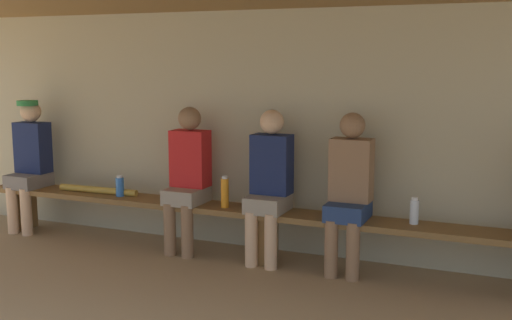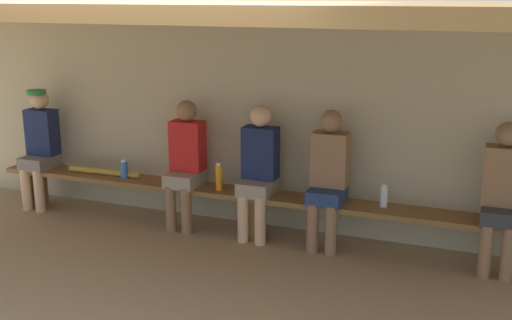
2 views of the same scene
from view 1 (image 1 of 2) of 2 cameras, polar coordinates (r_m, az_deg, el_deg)
The scene contains 10 objects.
back_wall at distance 5.86m, azimuth 2.79°, elevation 2.52°, with size 8.00×0.20×2.20m, color #B7AD8C.
bench at distance 5.58m, azimuth 1.11°, elevation -5.27°, with size 6.00×0.36×0.46m.
player_rightmost at distance 5.85m, azimuth -6.15°, elevation -1.21°, with size 0.34×0.42×1.34m.
player_shirtless_tan at distance 5.50m, azimuth 1.19°, elevation -1.81°, with size 0.34×0.42×1.34m.
player_in_blue at distance 6.93m, azimuth -19.61°, elevation 0.08°, with size 0.34×0.42×1.34m.
player_in_white at distance 5.29m, azimuth 8.35°, elevation -2.37°, with size 0.34×0.42×1.34m.
water_bottle_clear at distance 5.25m, azimuth 13.98°, elevation -4.47°, with size 0.07×0.07×0.22m.
water_bottle_orange at distance 6.24m, azimuth -12.09°, elevation -2.32°, with size 0.08×0.08×0.20m.
water_bottle_green at distance 5.65m, azimuth -2.81°, elevation -2.91°, with size 0.07×0.07×0.28m.
baseball_bat at distance 6.43m, azimuth -13.96°, elevation -2.62°, with size 0.07×0.07×0.87m, color #B28C33.
Camera 1 is at (2.02, -3.46, 1.78)m, focal length 44.69 mm.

